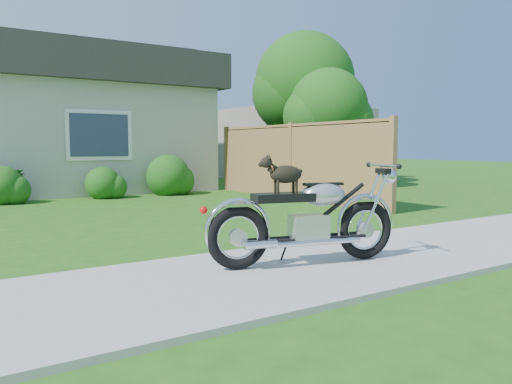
% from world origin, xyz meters
% --- Properties ---
extents(ground, '(80.00, 80.00, 0.00)m').
position_xyz_m(ground, '(0.00, 0.00, 0.00)').
color(ground, '#235114').
rests_on(ground, ground).
extents(sidewalk, '(24.00, 2.20, 0.04)m').
position_xyz_m(sidewalk, '(0.00, 0.00, 0.02)').
color(sidewalk, '#9E9B93').
rests_on(sidewalk, ground).
extents(fence, '(0.12, 6.62, 1.90)m').
position_xyz_m(fence, '(6.30, 5.75, 0.94)').
color(fence, '#936041').
rests_on(fence, ground).
extents(tree_near, '(2.51, 2.43, 3.73)m').
position_xyz_m(tree_near, '(9.34, 7.68, 2.39)').
color(tree_near, '#3D2B1C').
rests_on(tree_near, ground).
extents(tree_far, '(3.40, 3.40, 5.22)m').
position_xyz_m(tree_far, '(9.80, 9.45, 3.35)').
color(tree_far, '#3D2B1C').
rests_on(tree_far, ground).
extents(shrub_row, '(10.40, 1.18, 1.18)m').
position_xyz_m(shrub_row, '(0.83, 8.50, 0.42)').
color(shrub_row, '#1D5015').
rests_on(shrub_row, ground).
extents(potted_plant_right, '(0.54, 0.54, 0.79)m').
position_xyz_m(potted_plant_right, '(0.43, 8.55, 0.39)').
color(potted_plant_right, '#195B1C').
rests_on(potted_plant_right, ground).
extents(motorcycle_with_dog, '(2.19, 0.83, 1.16)m').
position_xyz_m(motorcycle_with_dog, '(2.24, 0.02, 0.55)').
color(motorcycle_with_dog, black).
rests_on(motorcycle_with_dog, sidewalk).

